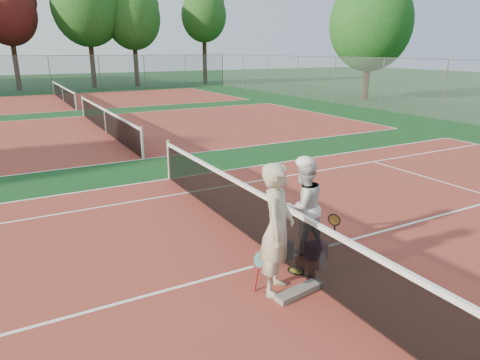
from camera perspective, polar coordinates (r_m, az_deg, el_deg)
name	(u,v)px	position (r m, az deg, el deg)	size (l,w,h in m)	color
ground	(280,259)	(7.51, 5.37, -10.50)	(130.00, 130.00, 0.00)	#0F3815
court_main	(280,259)	(7.51, 5.37, -10.48)	(23.77, 10.97, 0.01)	maroon
court_far_a	(106,132)	(19.66, -17.38, 6.09)	(23.77, 10.97, 0.01)	maroon
court_far_b	(64,101)	(32.88, -22.43, 9.69)	(23.77, 10.97, 0.01)	maroon
net_main	(281,232)	(7.29, 5.48, -6.95)	(0.10, 10.98, 1.02)	black
net_far_a	(105,121)	(19.57, -17.51, 7.54)	(0.10, 10.98, 1.02)	black
net_far_b	(63,94)	(32.83, -22.53, 10.57)	(0.10, 10.98, 1.02)	black
fence_back	(50,74)	(39.70, -24.00, 12.74)	(32.00, 0.06, 3.00)	slate
player_a	(277,229)	(6.20, 4.97, -6.58)	(0.72, 0.47, 1.97)	#B4AA8B
player_b	(303,207)	(7.53, 8.40, -3.54)	(0.82, 0.64, 1.68)	silver
racket_red	(259,269)	(6.61, 2.61, -11.76)	(0.26, 0.27, 0.57)	maroon
racket_black_held	(334,228)	(8.19, 12.38, -6.24)	(0.25, 0.27, 0.57)	black
racket_spare	(296,271)	(7.16, 7.46, -11.93)	(0.60, 0.27, 0.03)	black
sports_bag_navy	(279,251)	(7.45, 5.22, -9.34)	(0.41, 0.28, 0.32)	black
sports_bag_purple	(316,250)	(7.59, 10.11, -9.23)	(0.34, 0.23, 0.27)	black
net_cover_canvas	(300,291)	(6.58, 7.97, -14.46)	(0.85, 0.20, 0.09)	#64605B
water_bottle	(322,262)	(7.20, 10.92, -10.70)	(0.09, 0.09, 0.30)	#C9E0FF
tree_back_maroon	(9,14)	(43.60, -28.48, 18.83)	(4.57, 4.57, 8.99)	#382314
tree_back_3	(87,6)	(43.99, -19.73, 21.04)	(6.31, 6.31, 10.92)	#382314
tree_back_4	(133,18)	(44.09, -14.09, 20.21)	(5.12, 5.12, 9.27)	#382314
tree_back_5	(204,16)	(46.86, -4.85, 20.96)	(4.60, 4.60, 9.44)	#382314
tree_right_1	(371,23)	(32.58, 17.05, 19.34)	(5.64, 5.64, 8.45)	#382314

